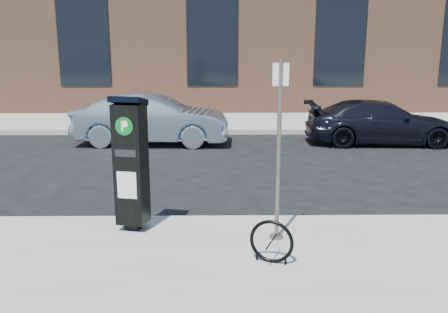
{
  "coord_description": "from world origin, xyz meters",
  "views": [
    {
      "loc": [
        0.24,
        -6.99,
        2.73
      ],
      "look_at": [
        0.33,
        0.5,
        1.0
      ],
      "focal_mm": 38.0,
      "sensor_mm": 36.0,
      "label": 1
    }
  ],
  "objects_px": {
    "bike_rack": "(271,242)",
    "car_silver": "(152,119)",
    "parking_kiosk": "(131,162)",
    "sign_pole": "(279,153)",
    "car_dark": "(381,122)"
  },
  "relations": [
    {
      "from": "sign_pole",
      "to": "car_silver",
      "type": "xyz_separation_m",
      "value": [
        -2.72,
        7.34,
        -0.64
      ]
    },
    {
      "from": "car_dark",
      "to": "bike_rack",
      "type": "bearing_deg",
      "value": 155.96
    },
    {
      "from": "car_silver",
      "to": "sign_pole",
      "type": "bearing_deg",
      "value": -157.05
    },
    {
      "from": "sign_pole",
      "to": "parking_kiosk",
      "type": "bearing_deg",
      "value": 162.8
    },
    {
      "from": "car_silver",
      "to": "parking_kiosk",
      "type": "bearing_deg",
      "value": -171.82
    },
    {
      "from": "sign_pole",
      "to": "bike_rack",
      "type": "bearing_deg",
      "value": -108.53
    },
    {
      "from": "bike_rack",
      "to": "car_dark",
      "type": "relative_size",
      "value": 0.13
    },
    {
      "from": "car_dark",
      "to": "car_silver",
      "type": "bearing_deg",
      "value": 92.39
    },
    {
      "from": "bike_rack",
      "to": "car_silver",
      "type": "distance_m",
      "value": 8.51
    },
    {
      "from": "parking_kiosk",
      "to": "bike_rack",
      "type": "xyz_separation_m",
      "value": [
        1.88,
        -1.14,
        -0.73
      ]
    },
    {
      "from": "parking_kiosk",
      "to": "car_silver",
      "type": "xyz_separation_m",
      "value": [
        -0.68,
        6.97,
        -0.43
      ]
    },
    {
      "from": "car_silver",
      "to": "car_dark",
      "type": "height_order",
      "value": "car_silver"
    },
    {
      "from": "sign_pole",
      "to": "bike_rack",
      "type": "height_order",
      "value": "sign_pole"
    },
    {
      "from": "parking_kiosk",
      "to": "car_dark",
      "type": "bearing_deg",
      "value": 62.2
    },
    {
      "from": "sign_pole",
      "to": "car_silver",
      "type": "relative_size",
      "value": 0.56
    }
  ]
}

